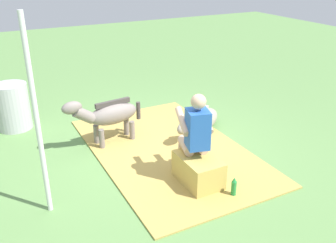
{
  "coord_description": "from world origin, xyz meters",
  "views": [
    {
      "loc": [
        -4.89,
        2.31,
        2.88
      ],
      "look_at": [
        -0.23,
        -0.11,
        0.55
      ],
      "focal_mm": 40.27,
      "sensor_mm": 36.0,
      "label": 1
    }
  ],
  "objects_px": {
    "person_seated": "(195,133)",
    "soda_bottle": "(234,187)",
    "hay_bale": "(198,170)",
    "tent_pole_left": "(37,121)",
    "pony_lying": "(200,122)",
    "water_barrel": "(12,107)",
    "pony_standing": "(108,115)"
  },
  "relations": [
    {
      "from": "hay_bale",
      "to": "pony_standing",
      "type": "relative_size",
      "value": 0.52
    },
    {
      "from": "person_seated",
      "to": "pony_lying",
      "type": "distance_m",
      "value": 1.61
    },
    {
      "from": "hay_bale",
      "to": "person_seated",
      "type": "height_order",
      "value": "person_seated"
    },
    {
      "from": "soda_bottle",
      "to": "water_barrel",
      "type": "relative_size",
      "value": 0.34
    },
    {
      "from": "person_seated",
      "to": "pony_standing",
      "type": "xyz_separation_m",
      "value": [
        1.54,
        0.69,
        -0.18
      ]
    },
    {
      "from": "pony_standing",
      "to": "soda_bottle",
      "type": "relative_size",
      "value": 4.84
    },
    {
      "from": "tent_pole_left",
      "to": "person_seated",
      "type": "bearing_deg",
      "value": -95.42
    },
    {
      "from": "person_seated",
      "to": "hay_bale",
      "type": "bearing_deg",
      "value": 169.53
    },
    {
      "from": "pony_standing",
      "to": "pony_lying",
      "type": "xyz_separation_m",
      "value": [
        -0.3,
        -1.58,
        -0.32
      ]
    },
    {
      "from": "soda_bottle",
      "to": "water_barrel",
      "type": "bearing_deg",
      "value": 32.1
    },
    {
      "from": "hay_bale",
      "to": "water_barrel",
      "type": "bearing_deg",
      "value": 32.72
    },
    {
      "from": "pony_standing",
      "to": "tent_pole_left",
      "type": "distance_m",
      "value": 1.97
    },
    {
      "from": "soda_bottle",
      "to": "tent_pole_left",
      "type": "relative_size",
      "value": 0.12
    },
    {
      "from": "pony_standing",
      "to": "water_barrel",
      "type": "xyz_separation_m",
      "value": [
        1.38,
        1.31,
        -0.1
      ]
    },
    {
      "from": "soda_bottle",
      "to": "water_barrel",
      "type": "distance_m",
      "value": 4.2
    },
    {
      "from": "person_seated",
      "to": "soda_bottle",
      "type": "xyz_separation_m",
      "value": [
        -0.63,
        -0.22,
        -0.56
      ]
    },
    {
      "from": "pony_standing",
      "to": "pony_lying",
      "type": "relative_size",
      "value": 1.05
    },
    {
      "from": "tent_pole_left",
      "to": "pony_lying",
      "type": "bearing_deg",
      "value": -69.51
    },
    {
      "from": "pony_lying",
      "to": "tent_pole_left",
      "type": "height_order",
      "value": "tent_pole_left"
    },
    {
      "from": "person_seated",
      "to": "water_barrel",
      "type": "distance_m",
      "value": 3.55
    },
    {
      "from": "pony_lying",
      "to": "tent_pole_left",
      "type": "bearing_deg",
      "value": 110.49
    },
    {
      "from": "hay_bale",
      "to": "person_seated",
      "type": "xyz_separation_m",
      "value": [
        0.15,
        -0.03,
        0.49
      ]
    },
    {
      "from": "pony_standing",
      "to": "tent_pole_left",
      "type": "bearing_deg",
      "value": 137.17
    },
    {
      "from": "hay_bale",
      "to": "tent_pole_left",
      "type": "xyz_separation_m",
      "value": [
        0.34,
        1.92,
        0.99
      ]
    },
    {
      "from": "person_seated",
      "to": "tent_pole_left",
      "type": "xyz_separation_m",
      "value": [
        0.18,
        1.95,
        0.5
      ]
    },
    {
      "from": "soda_bottle",
      "to": "pony_lying",
      "type": "bearing_deg",
      "value": -19.51
    },
    {
      "from": "pony_standing",
      "to": "water_barrel",
      "type": "height_order",
      "value": "pony_standing"
    },
    {
      "from": "hay_bale",
      "to": "pony_lying",
      "type": "bearing_deg",
      "value": -33.16
    },
    {
      "from": "water_barrel",
      "to": "hay_bale",
      "type": "bearing_deg",
      "value": -147.28
    },
    {
      "from": "person_seated",
      "to": "tent_pole_left",
      "type": "distance_m",
      "value": 2.02
    },
    {
      "from": "hay_bale",
      "to": "soda_bottle",
      "type": "height_order",
      "value": "hay_bale"
    },
    {
      "from": "person_seated",
      "to": "soda_bottle",
      "type": "distance_m",
      "value": 0.87
    }
  ]
}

